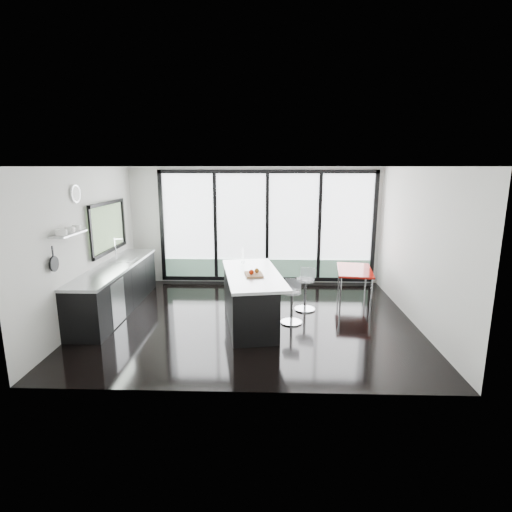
{
  "coord_description": "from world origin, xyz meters",
  "views": [
    {
      "loc": [
        0.34,
        -7.06,
        2.79
      ],
      "look_at": [
        0.1,
        0.3,
        1.15
      ],
      "focal_mm": 28.0,
      "sensor_mm": 36.0,
      "label": 1
    }
  ],
  "objects_px": {
    "red_table": "(354,284)",
    "bar_stool_near": "(292,307)",
    "island": "(249,297)",
    "bar_stool_far": "(305,294)"
  },
  "relations": [
    {
      "from": "red_table",
      "to": "bar_stool_near",
      "type": "bearing_deg",
      "value": -134.87
    },
    {
      "from": "island",
      "to": "bar_stool_far",
      "type": "bearing_deg",
      "value": 30.82
    },
    {
      "from": "bar_stool_near",
      "to": "island",
      "type": "bearing_deg",
      "value": -171.97
    },
    {
      "from": "bar_stool_far",
      "to": "bar_stool_near",
      "type": "bearing_deg",
      "value": -89.57
    },
    {
      "from": "island",
      "to": "bar_stool_near",
      "type": "xyz_separation_m",
      "value": [
        0.78,
        -0.05,
        -0.16
      ]
    },
    {
      "from": "bar_stool_near",
      "to": "red_table",
      "type": "xyz_separation_m",
      "value": [
        1.42,
        1.43,
        0.02
      ]
    },
    {
      "from": "bar_stool_near",
      "to": "bar_stool_far",
      "type": "height_order",
      "value": "bar_stool_far"
    },
    {
      "from": "island",
      "to": "bar_stool_far",
      "type": "xyz_separation_m",
      "value": [
        1.09,
        0.65,
        -0.15
      ]
    },
    {
      "from": "bar_stool_near",
      "to": "bar_stool_far",
      "type": "distance_m",
      "value": 0.76
    },
    {
      "from": "island",
      "to": "bar_stool_far",
      "type": "height_order",
      "value": "island"
    }
  ]
}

